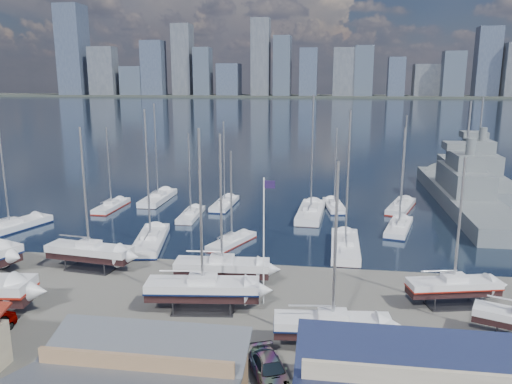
# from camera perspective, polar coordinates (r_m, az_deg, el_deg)

# --- Properties ---
(ground) EXTENTS (1400.00, 1400.00, 0.00)m
(ground) POSITION_cam_1_polar(r_m,az_deg,el_deg) (46.31, -5.98, -12.32)
(ground) COLOR #605E59
(ground) RESTS_ON ground
(water) EXTENTS (1400.00, 600.00, 0.40)m
(water) POSITION_cam_1_polar(r_m,az_deg,el_deg) (351.34, 6.63, 9.33)
(water) COLOR #1B283E
(water) RESTS_ON ground
(far_shore) EXTENTS (1400.00, 80.00, 2.20)m
(far_shore) POSITION_cam_1_polar(r_m,az_deg,el_deg) (611.00, 7.42, 10.79)
(far_shore) COLOR #2D332D
(far_shore) RESTS_ON ground
(skyline) EXTENTS (639.14, 43.80, 107.69)m
(skyline) POSITION_cam_1_polar(r_m,az_deg,el_deg) (604.99, 6.75, 14.39)
(skyline) COLOR #475166
(skyline) RESTS_ON far_shore
(sailboat_cradle_2) EXTENTS (9.38, 3.69, 14.99)m
(sailboat_cradle_2) POSITION_cam_1_polar(r_m,az_deg,el_deg) (55.27, -18.51, -6.46)
(sailboat_cradle_2) COLOR #2D2D33
(sailboat_cradle_2) RESTS_ON ground
(sailboat_cradle_3) EXTENTS (10.00, 3.85, 15.77)m
(sailboat_cradle_3) POSITION_cam_1_polar(r_m,az_deg,el_deg) (43.73, -6.11, -10.92)
(sailboat_cradle_3) COLOR #2D2D33
(sailboat_cradle_3) RESTS_ON ground
(sailboat_cradle_4) EXTENTS (9.16, 3.15, 14.79)m
(sailboat_cradle_4) POSITION_cam_1_polar(r_m,az_deg,el_deg) (48.43, -3.90, -8.54)
(sailboat_cradle_4) COLOR #2D2D33
(sailboat_cradle_4) RESTS_ON ground
(sailboat_cradle_5) EXTENTS (8.82, 3.23, 14.10)m
(sailboat_cradle_5) POSITION_cam_1_polar(r_m,az_deg,el_deg) (38.20, 8.73, -14.80)
(sailboat_cradle_5) COLOR #2D2D33
(sailboat_cradle_5) RESTS_ON ground
(sailboat_cradle_6) EXTENTS (8.40, 4.11, 13.30)m
(sailboat_cradle_6) POSITION_cam_1_polar(r_m,az_deg,el_deg) (47.59, 21.65, -9.94)
(sailboat_cradle_6) COLOR #2D2D33
(sailboat_cradle_6) RESTS_ON ground
(sailboat_moored_0) EXTENTS (6.75, 11.95, 17.23)m
(sailboat_moored_0) POSITION_cam_1_polar(r_m,az_deg,el_deg) (73.63, -26.31, -3.81)
(sailboat_moored_0) COLOR black
(sailboat_moored_0) RESTS_ON water
(sailboat_moored_1) EXTENTS (2.74, 8.88, 13.17)m
(sailboat_moored_1) POSITION_cam_1_polar(r_m,az_deg,el_deg) (80.63, -16.19, -1.64)
(sailboat_moored_1) COLOR black
(sailboat_moored_1) RESTS_ON water
(sailboat_moored_2) EXTENTS (3.17, 11.06, 16.67)m
(sailboat_moored_2) POSITION_cam_1_polar(r_m,az_deg,el_deg) (83.90, -11.12, -0.82)
(sailboat_moored_2) COLOR black
(sailboat_moored_2) RESTS_ON water
(sailboat_moored_3) EXTENTS (5.28, 11.82, 17.07)m
(sailboat_moored_3) POSITION_cam_1_polar(r_m,az_deg,el_deg) (62.08, -11.93, -5.64)
(sailboat_moored_3) COLOR black
(sailboat_moored_3) RESTS_ON water
(sailboat_moored_4) EXTENTS (2.59, 8.56, 12.84)m
(sailboat_moored_4) POSITION_cam_1_polar(r_m,az_deg,el_deg) (73.10, -7.45, -2.68)
(sailboat_moored_4) COLOR black
(sailboat_moored_4) RESTS_ON water
(sailboat_moored_5) EXTENTS (3.13, 9.54, 14.07)m
(sailboat_moored_5) POSITION_cam_1_polar(r_m,az_deg,el_deg) (78.91, -3.60, -1.46)
(sailboat_moored_5) COLOR black
(sailboat_moored_5) RESTS_ON water
(sailboat_moored_6) EXTENTS (5.21, 8.25, 11.98)m
(sailboat_moored_6) POSITION_cam_1_polar(r_m,az_deg,el_deg) (60.91, -2.79, -5.74)
(sailboat_moored_6) COLOR black
(sailboat_moored_6) RESTS_ON water
(sailboat_moored_7) EXTENTS (4.11, 12.36, 18.39)m
(sailboat_moored_7) POSITION_cam_1_polar(r_m,az_deg,el_deg) (73.69, 6.27, -2.52)
(sailboat_moored_7) COLOR black
(sailboat_moored_7) RESTS_ON water
(sailboat_moored_8) EXTENTS (3.82, 9.04, 13.10)m
(sailboat_moored_8) POSITION_cam_1_polar(r_m,az_deg,el_deg) (78.55, 8.93, -1.66)
(sailboat_moored_8) COLOR black
(sailboat_moored_8) RESTS_ON water
(sailboat_moored_9) EXTENTS (3.28, 11.35, 17.10)m
(sailboat_moored_9) POSITION_cam_1_polar(r_m,az_deg,el_deg) (59.57, 10.14, -6.34)
(sailboat_moored_9) COLOR black
(sailboat_moored_9) RESTS_ON water
(sailboat_moored_10) EXTENTS (4.99, 9.91, 14.27)m
(sailboat_moored_10) POSITION_cam_1_polar(r_m,az_deg,el_deg) (68.94, 16.00, -4.03)
(sailboat_moored_10) COLOR black
(sailboat_moored_10) RESTS_ON water
(sailboat_moored_11) EXTENTS (5.91, 10.50, 15.14)m
(sailboat_moored_11) POSITION_cam_1_polar(r_m,az_deg,el_deg) (80.20, 16.24, -1.72)
(sailboat_moored_11) COLOR black
(sailboat_moored_11) RESTS_ON water
(naval_ship_east) EXTENTS (7.21, 43.99, 17.96)m
(naval_ship_east) POSITION_cam_1_polar(r_m,az_deg,el_deg) (86.24, 22.52, -0.28)
(naval_ship_east) COLOR #575D61
(naval_ship_east) RESTS_ON water
(naval_ship_west) EXTENTS (7.66, 43.20, 17.88)m
(naval_ship_west) POSITION_cam_1_polar(r_m,az_deg,el_deg) (106.89, 23.83, 1.94)
(naval_ship_west) COLOR #575D61
(naval_ship_west) RESTS_ON water
(car_b) EXTENTS (4.29, 1.95, 1.36)m
(car_b) POSITION_cam_1_polar(r_m,az_deg,el_deg) (37.82, -18.83, -17.90)
(car_b) COLOR gray
(car_b) RESTS_ON ground
(car_c) EXTENTS (2.83, 4.88, 1.28)m
(car_c) POSITION_cam_1_polar(r_m,az_deg,el_deg) (37.00, -12.76, -18.32)
(car_c) COLOR gray
(car_c) RESTS_ON ground
(car_d) EXTENTS (3.89, 5.46, 1.47)m
(car_d) POSITION_cam_1_polar(r_m,az_deg,el_deg) (35.11, 1.62, -19.64)
(car_d) COLOR gray
(car_d) RESTS_ON ground
(flagpole) EXTENTS (1.02, 0.12, 11.46)m
(flagpole) POSITION_cam_1_polar(r_m,az_deg,el_deg) (43.31, 0.99, -4.72)
(flagpole) COLOR white
(flagpole) RESTS_ON ground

